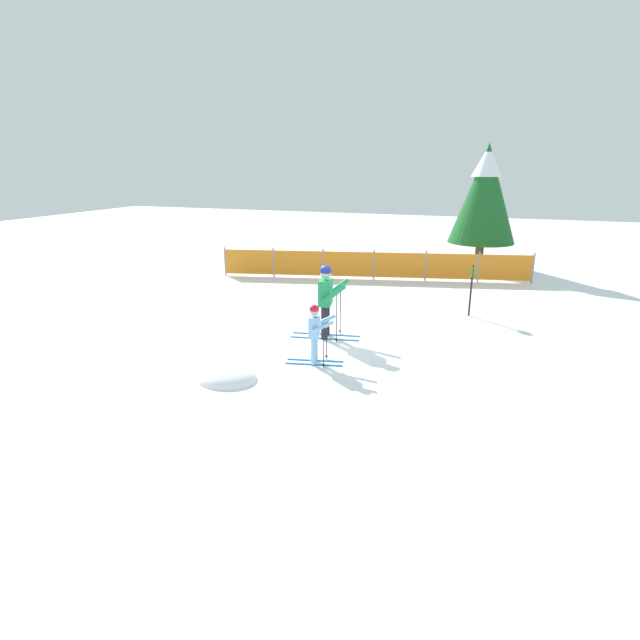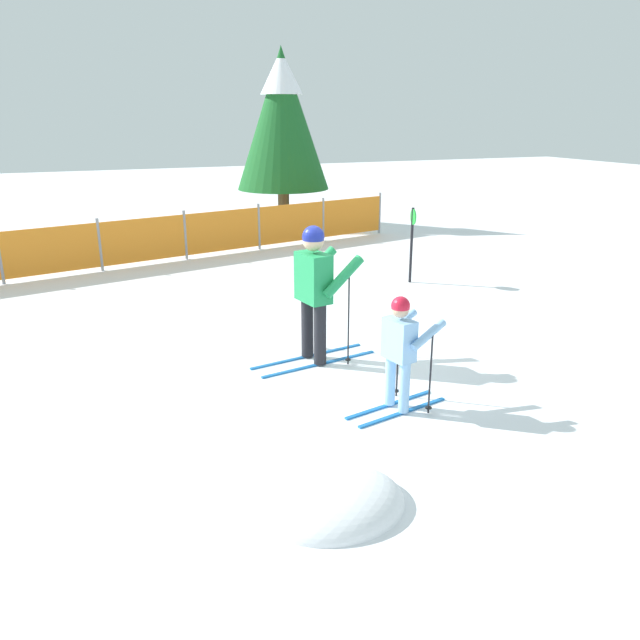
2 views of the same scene
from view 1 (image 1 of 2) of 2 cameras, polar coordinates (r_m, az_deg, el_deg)
name	(u,v)px [view 1 (image 1 of 2)]	position (r m, az deg, el deg)	size (l,w,h in m)	color
ground_plane	(332,335)	(11.94, 1.42, -1.71)	(60.00, 60.00, 0.00)	white
skier_adult	(327,295)	(11.49, 0.77, 2.89)	(1.66, 0.80, 1.72)	#1966B2
skier_child	(315,329)	(10.03, -0.53, -1.03)	(1.20, 0.60, 1.25)	#1966B2
safety_fence	(374,265)	(17.74, 6.17, 6.30)	(10.56, 2.47, 1.05)	gray
conifer_far	(485,192)	(20.43, 18.34, 13.69)	(2.52, 2.52, 4.67)	#4C3823
trail_marker	(471,285)	(13.81, 16.91, 3.86)	(0.08, 0.28, 1.38)	black
snow_mound	(227,379)	(9.71, -10.63, -6.65)	(1.19, 1.01, 0.48)	white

